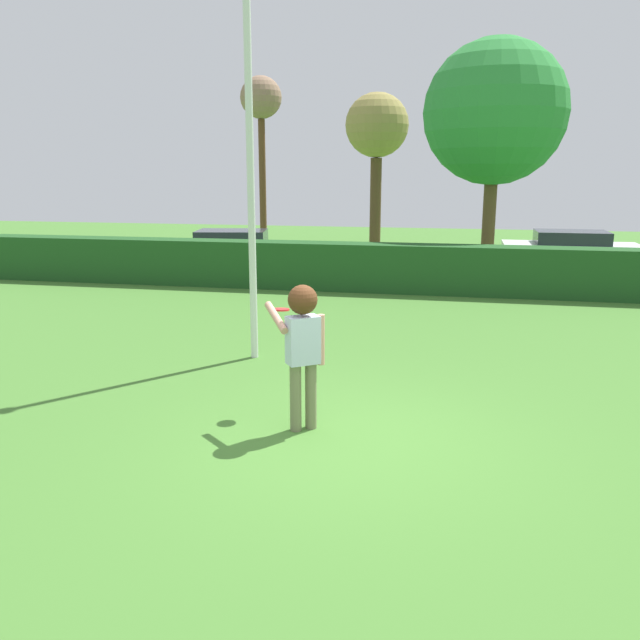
{
  "coord_description": "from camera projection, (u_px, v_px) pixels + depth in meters",
  "views": [
    {
      "loc": [
        1.15,
        -7.01,
        3.08
      ],
      "look_at": [
        -0.56,
        1.21,
        1.15
      ],
      "focal_mm": 36.19,
      "sensor_mm": 36.0,
      "label": 1
    }
  ],
  "objects": [
    {
      "name": "willow_tree",
      "position": [
        261.0,
        105.0,
        25.46
      ],
      "size": [
        1.64,
        1.64,
        6.78
      ],
      "color": "brown",
      "rests_on": "ground"
    },
    {
      "name": "lamppost",
      "position": [
        250.0,
        149.0,
        10.23
      ],
      "size": [
        0.24,
        0.24,
        6.25
      ],
      "color": "silver",
      "rests_on": "ground"
    },
    {
      "name": "hedge_row",
      "position": [
        408.0,
        268.0,
        16.84
      ],
      "size": [
        24.65,
        0.9,
        1.25
      ],
      "primitive_type": "cube",
      "color": "#1E4D1E",
      "rests_on": "ground"
    },
    {
      "name": "oak_tree",
      "position": [
        377.0,
        129.0,
        24.09
      ],
      "size": [
        2.37,
        2.37,
        5.98
      ],
      "color": "brown",
      "rests_on": "ground"
    },
    {
      "name": "frisbee",
      "position": [
        281.0,
        310.0,
        8.33
      ],
      "size": [
        0.23,
        0.23,
        0.04
      ],
      "color": "red"
    },
    {
      "name": "person",
      "position": [
        303.0,
        338.0,
        7.67
      ],
      "size": [
        0.8,
        0.57,
        1.8
      ],
      "color": "#767653",
      "rests_on": "ground"
    },
    {
      "name": "parked_car_white",
      "position": [
        570.0,
        249.0,
        20.64
      ],
      "size": [
        4.22,
        1.83,
        1.25
      ],
      "color": "white",
      "rests_on": "ground"
    },
    {
      "name": "parked_car_green",
      "position": [
        232.0,
        248.0,
        20.91
      ],
      "size": [
        4.44,
        2.43,
        1.25
      ],
      "color": "#1E6633",
      "rests_on": "ground"
    },
    {
      "name": "ground_plane",
      "position": [
        345.0,
        440.0,
        7.6
      ],
      "size": [
        60.0,
        60.0,
        0.0
      ],
      "primitive_type": "plane",
      "color": "#457A2E"
    },
    {
      "name": "birch_tree",
      "position": [
        495.0,
        113.0,
        19.29
      ],
      "size": [
        4.29,
        4.29,
        6.97
      ],
      "color": "brown",
      "rests_on": "ground"
    }
  ]
}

